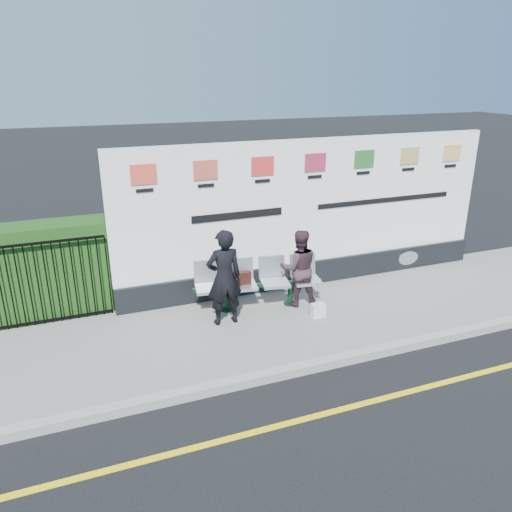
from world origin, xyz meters
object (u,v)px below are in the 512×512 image
at_px(billboard, 311,223).
at_px(bench, 259,295).
at_px(woman_right, 299,268).
at_px(woman_left, 224,278).

relative_size(billboard, bench, 3.40).
xyz_separation_m(billboard, woman_right, (-0.68, -0.88, -0.56)).
xyz_separation_m(bench, woman_left, (-0.78, -0.36, 0.61)).
bearing_deg(woman_right, bench, 1.49).
height_order(woman_left, woman_right, woman_left).
height_order(billboard, woman_left, billboard).
relative_size(woman_left, woman_right, 1.16).
bearing_deg(woman_left, woman_right, -173.20).
distance_m(billboard, woman_right, 1.24).
bearing_deg(bench, woman_left, -145.87).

